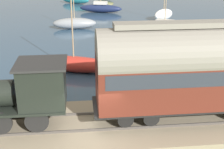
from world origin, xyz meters
TOP-DOWN VIEW (x-y plane):
  - ground_plane at (0.00, 0.00)m, footprint 200.00×200.00m
  - harbor_water at (43.73, 0.00)m, footprint 80.00×80.00m
  - rail_embankment at (0.96, 0.00)m, footprint 4.94×56.00m
  - steam_locomotive at (0.96, 3.58)m, footprint 2.23×6.41m
  - passenger_coach at (0.96, -4.92)m, footprint 2.60×9.72m
  - sailboat_navy at (34.44, -2.82)m, footprint 3.56×6.59m
  - sailboat_gray at (23.70, 0.99)m, footprint 1.77×5.06m
  - sailboat_brown at (21.42, -9.10)m, footprint 4.91×6.17m
  - sailboat_teal at (44.03, 0.96)m, footprint 4.10×5.28m
  - sailboat_red at (9.41, 0.95)m, footprint 3.43×6.61m
  - sailboat_white at (27.66, -10.63)m, footprint 2.79×3.35m
  - rowboat_mid_harbor at (7.34, -9.22)m, footprint 1.20×2.30m
  - rowboat_far_out at (10.36, -8.58)m, footprint 2.00×2.23m

SIDE VIEW (x-z plane):
  - ground_plane at x=0.00m, z-range 0.00..0.00m
  - harbor_water at x=43.73m, z-range 0.00..0.01m
  - rowboat_far_out at x=10.36m, z-range 0.01..0.39m
  - rail_embankment at x=0.96m, z-range -0.06..0.51m
  - rowboat_mid_harbor at x=7.34m, z-range 0.01..0.45m
  - sailboat_brown at x=21.42m, z-range -3.12..4.15m
  - sailboat_red at x=9.41m, z-range -2.77..3.96m
  - sailboat_gray at x=23.70m, z-range -2.23..3.55m
  - sailboat_navy at x=34.44m, z-range -2.06..3.39m
  - sailboat_teal at x=44.03m, z-range -3.14..4.50m
  - sailboat_white at x=27.66m, z-range -2.41..3.94m
  - steam_locomotive at x=0.96m, z-range 0.60..3.98m
  - passenger_coach at x=0.96m, z-range 0.77..5.50m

